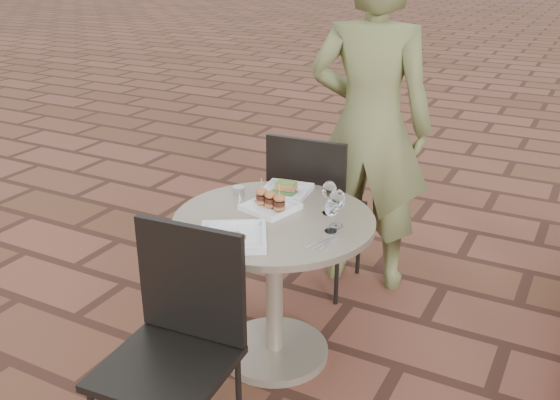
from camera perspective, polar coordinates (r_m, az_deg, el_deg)
The scene contains 13 objects.
ground at distance 3.38m, azimuth -2.94°, elevation -10.91°, with size 60.00×60.00×0.00m, color brown.
cafe_table at distance 2.88m, azimuth -0.53°, elevation -6.08°, with size 0.90×0.90×0.73m.
chair_far at distance 3.41m, azimuth 2.97°, elevation -0.07°, with size 0.46×0.46×0.93m.
chair_near at distance 2.35m, azimuth -9.29°, elevation -11.71°, with size 0.47×0.47×0.93m.
diner at distance 3.44m, azimuth 8.20°, elevation 6.65°, with size 0.68×0.45×1.86m, color #656839.
plate_salmon at distance 3.02m, azimuth 0.55°, elevation 0.92°, with size 0.25×0.25×0.06m.
plate_sliders at distance 2.83m, azimuth -0.88°, elevation -0.31°, with size 0.26×0.26×0.14m.
plate_tuna at distance 2.56m, azimuth -4.34°, elevation -3.37°, with size 0.37×0.37×0.03m.
wine_glass_right at distance 2.60m, azimuth 4.73°, elevation -0.81°, with size 0.06×0.06×0.15m.
wine_glass_mid at distance 2.77m, azimuth 4.52°, elevation 0.86°, with size 0.07×0.07×0.16m.
wine_glass_far at distance 2.64m, azimuth 5.23°, elevation -0.03°, with size 0.07×0.07×0.17m.
steel_ramekin at distance 3.01m, azimuth -3.79°, elevation 0.83°, with size 0.06×0.06×0.04m, color silver.
cutlery_set at distance 2.54m, azimuth 4.05°, elevation -3.92°, with size 0.08×0.17×0.00m, color silver, non-canonical shape.
Camera 1 is at (1.47, -2.40, 1.87)m, focal length 40.00 mm.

